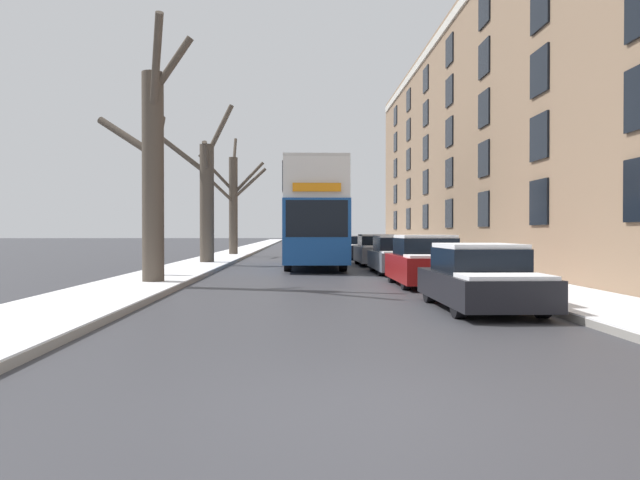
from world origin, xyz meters
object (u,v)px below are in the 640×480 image
object	(u,v)px
parked_car_3	(377,251)
pedestrian_left_sidewalk	(153,249)
parked_car_4	(364,248)
double_decker_bus	(314,211)
bare_tree_left_0	(153,168)
parked_car_2	(396,256)
parked_car_0	(480,279)
parked_car_1	(426,262)
bare_tree_left_1	(206,196)
bare_tree_left_2	(233,200)

from	to	relation	value
parked_car_3	pedestrian_left_sidewalk	world-z (taller)	pedestrian_left_sidewalk
parked_car_4	double_decker_bus	bearing A→B (deg)	-111.64
bare_tree_left_0	pedestrian_left_sidewalk	size ratio (longest dim) A/B	4.02
parked_car_2	pedestrian_left_sidewalk	distance (m)	9.00
parked_car_0	parked_car_1	bearing A→B (deg)	90.00
bare_tree_left_1	bare_tree_left_2	size ratio (longest dim) A/B	0.98
parked_car_1	pedestrian_left_sidewalk	distance (m)	8.94
parked_car_3	bare_tree_left_1	bearing A→B (deg)	179.06
bare_tree_left_0	parked_car_0	xyz separation A→B (m)	(7.88, -5.48, -2.79)
bare_tree_left_1	bare_tree_left_2	bearing A→B (deg)	89.17
bare_tree_left_2	parked_car_4	distance (m)	9.72
parked_car_2	parked_car_4	world-z (taller)	parked_car_2
bare_tree_left_1	bare_tree_left_2	distance (m)	10.74
double_decker_bus	pedestrian_left_sidewalk	size ratio (longest dim) A/B	5.55
parked_car_4	bare_tree_left_0	bearing A→B (deg)	-114.10
bare_tree_left_1	parked_car_0	bearing A→B (deg)	-64.57
bare_tree_left_1	parked_car_1	xyz separation A→B (m)	(8.12, -11.57, -2.58)
parked_car_0	parked_car_4	size ratio (longest dim) A/B	1.09
parked_car_3	parked_car_4	world-z (taller)	parked_car_3
double_decker_bus	parked_car_2	world-z (taller)	double_decker_bus
bare_tree_left_1	parked_car_4	world-z (taller)	bare_tree_left_1
parked_car_1	pedestrian_left_sidewalk	bearing A→B (deg)	162.50
bare_tree_left_1	double_decker_bus	xyz separation A→B (m)	(5.08, -1.65, -0.73)
parked_car_4	pedestrian_left_sidewalk	bearing A→B (deg)	-119.76
bare_tree_left_1	pedestrian_left_sidewalk	size ratio (longest dim) A/B	4.22
bare_tree_left_2	double_decker_bus	distance (m)	13.37
bare_tree_left_0	parked_car_0	world-z (taller)	bare_tree_left_0
parked_car_2	parked_car_3	bearing A→B (deg)	90.00
bare_tree_left_0	bare_tree_left_1	size ratio (longest dim) A/B	0.95
parked_car_0	bare_tree_left_1	bearing A→B (deg)	115.43
parked_car_0	pedestrian_left_sidewalk	distance (m)	11.82
parked_car_0	parked_car_3	size ratio (longest dim) A/B	0.98
parked_car_1	parked_car_3	xyz separation A→B (m)	(-0.00, 11.43, -0.01)
parked_car_1	pedestrian_left_sidewalk	world-z (taller)	pedestrian_left_sidewalk
double_decker_bus	parked_car_0	xyz separation A→B (m)	(3.04, -15.42, -1.92)
bare_tree_left_1	parked_car_2	bearing A→B (deg)	-36.43
parked_car_2	parked_car_4	xyz separation A→B (m)	(0.00, 12.01, -0.02)
parked_car_2	parked_car_4	size ratio (longest dim) A/B	1.17
bare_tree_left_0	parked_car_1	bearing A→B (deg)	0.18
parked_car_1	parked_car_2	xyz separation A→B (m)	(0.00, 5.58, -0.03)
double_decker_bus	parked_car_1	xyz separation A→B (m)	(3.04, -9.92, -1.85)
bare_tree_left_1	bare_tree_left_2	world-z (taller)	bare_tree_left_2
parked_car_4	bare_tree_left_2	bearing A→B (deg)	149.36
parked_car_2	parked_car_0	bearing A→B (deg)	-90.00
parked_car_0	parked_car_2	distance (m)	11.08
double_decker_bus	pedestrian_left_sidewalk	distance (m)	9.21
parked_car_3	parked_car_1	bearing A→B (deg)	-90.00
bare_tree_left_2	double_decker_bus	bearing A→B (deg)	-68.32
bare_tree_left_1	parked_car_1	size ratio (longest dim) A/B	1.84
parked_car_1	bare_tree_left_2	bearing A→B (deg)	109.65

